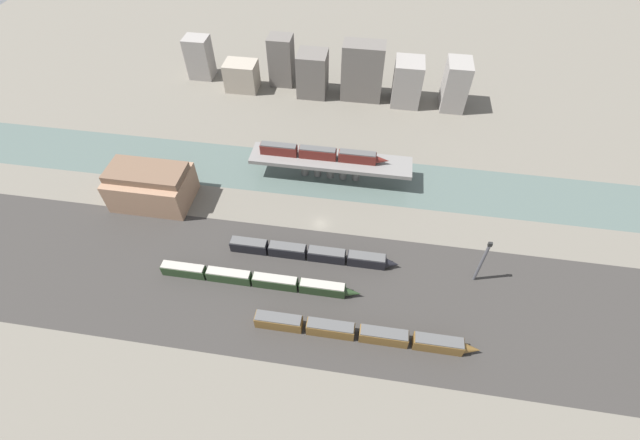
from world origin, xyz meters
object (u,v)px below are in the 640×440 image
Objects in this scene: train_on_bridge at (322,154)px; train_yard_far at (312,253)px; signal_tower at (482,262)px; warehouse_building at (151,185)px; train_yard_near at (363,333)px; train_yard_mid at (257,280)px.

train_on_bridge reaches higher than train_yard_far.
train_yard_far is at bearing -86.19° from train_on_bridge.
train_on_bridge is at bearing 143.50° from signal_tower.
warehouse_building reaches higher than train_yard_far.
train_yard_far is at bearing 126.28° from train_yard_near.
signal_tower is at bearing 10.10° from train_yard_mid.
train_on_bridge is 54.46m from warehouse_building.
warehouse_building is 99.55m from signal_tower.
train_on_bridge is 58.95m from signal_tower.
train_yard_far is 55.50m from warehouse_building.
train_yard_near is 3.46× the size of signal_tower.
train_yard_mid is at bearing -103.37° from train_on_bridge.
signal_tower is at bearing -36.50° from train_on_bridge.
train_yard_mid is (-10.79, -45.42, -7.64)m from train_on_bridge.
warehouse_building is 1.51× the size of signal_tower.
signal_tower is (47.37, -35.05, -1.46)m from train_on_bridge.
train_on_bridge is at bearing 93.81° from train_yard_far.
train_yard_mid is 1.14× the size of train_yard_far.
train_on_bridge is at bearing 20.61° from warehouse_building.
train_yard_near is 1.01× the size of train_yard_mid.
train_on_bridge is 0.87× the size of train_yard_far.
signal_tower is (45.07, -0.56, 6.12)m from train_yard_far.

